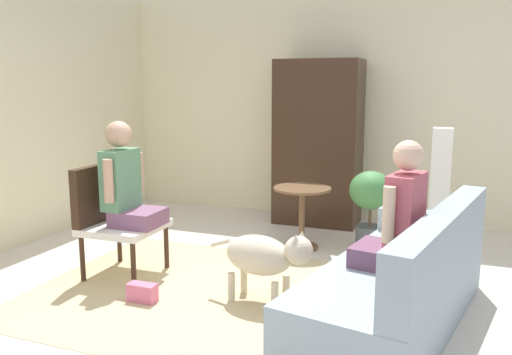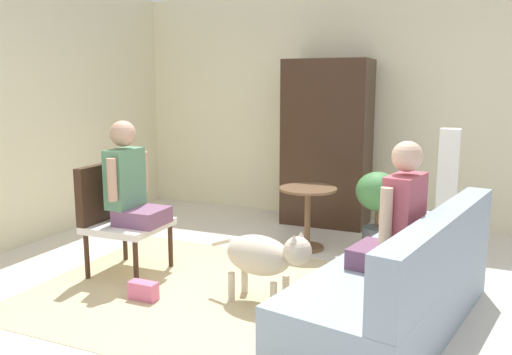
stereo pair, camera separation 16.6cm
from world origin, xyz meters
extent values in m
plane|color=beige|center=(0.00, 0.00, 0.00)|extent=(6.86, 6.86, 0.00)
cube|color=beige|center=(0.00, 2.92, 1.40)|extent=(5.97, 0.12, 2.81)
cube|color=#C6B284|center=(-0.14, 0.01, 0.00)|extent=(3.10, 2.28, 0.01)
cube|color=#8EA0AD|center=(1.15, 0.00, 0.21)|extent=(1.22, 2.20, 0.42)
cube|color=#8EA0AD|center=(1.47, -0.06, 0.63)|extent=(0.58, 2.08, 0.43)
cube|color=#8EA0AD|center=(1.34, 0.94, 0.51)|extent=(0.85, 0.34, 0.19)
cube|color=gray|center=(1.24, -0.55, 0.56)|extent=(0.16, 0.33, 0.28)
cube|color=tan|center=(1.35, 0.01, 0.56)|extent=(0.16, 0.33, 0.28)
cube|color=#C6B284|center=(1.47, 0.58, 0.56)|extent=(0.16, 0.34, 0.28)
cylinder|color=#382316|center=(-0.91, 0.42, 0.20)|extent=(0.04, 0.04, 0.41)
cylinder|color=#382316|center=(-0.90, -0.12, 0.20)|extent=(0.04, 0.04, 0.41)
cylinder|color=#382316|center=(-1.42, 0.41, 0.20)|extent=(0.04, 0.04, 0.41)
cylinder|color=#382316|center=(-1.41, -0.13, 0.20)|extent=(0.04, 0.04, 0.41)
cube|color=white|center=(-1.16, 0.14, 0.44)|extent=(0.62, 0.65, 0.06)
cube|color=#382316|center=(-1.42, 0.14, 0.72)|extent=(0.09, 0.64, 0.51)
cube|color=#68415C|center=(1.07, 0.02, 0.49)|extent=(0.43, 0.45, 0.14)
cube|color=#B24C59|center=(1.22, -0.01, 0.82)|extent=(0.25, 0.41, 0.52)
sphere|color=#DDB293|center=(1.22, -0.01, 1.20)|extent=(0.20, 0.20, 0.20)
cylinder|color=#DDB293|center=(1.14, -0.23, 0.85)|extent=(0.08, 0.08, 0.37)
cylinder|color=#DDB293|center=(1.23, 0.23, 0.85)|extent=(0.08, 0.08, 0.37)
cube|color=#7D506F|center=(-1.01, 0.15, 0.54)|extent=(0.40, 0.38, 0.14)
cube|color=#598C66|center=(-1.18, 0.14, 0.86)|extent=(0.19, 0.38, 0.51)
sphere|color=tan|center=(-1.18, 0.14, 1.25)|extent=(0.22, 0.22, 0.22)
cylinder|color=tan|center=(-1.14, 0.37, 0.89)|extent=(0.08, 0.08, 0.36)
cylinder|color=tan|center=(-1.13, -0.08, 0.89)|extent=(0.08, 0.08, 0.36)
cylinder|color=brown|center=(0.08, 1.44, 0.63)|extent=(0.58, 0.58, 0.02)
cylinder|color=brown|center=(0.08, 1.44, 0.31)|extent=(0.06, 0.06, 0.62)
cylinder|color=brown|center=(0.08, 1.44, 0.01)|extent=(0.34, 0.34, 0.03)
ellipsoid|color=beige|center=(0.15, 0.00, 0.38)|extent=(0.59, 0.39, 0.31)
sphere|color=beige|center=(0.49, -0.05, 0.47)|extent=(0.21, 0.21, 0.21)
cone|color=beige|center=(0.50, 0.00, 0.58)|extent=(0.06, 0.06, 0.06)
cone|color=beige|center=(0.48, -0.10, 0.58)|extent=(0.06, 0.06, 0.06)
cylinder|color=beige|center=(-0.19, 0.06, 0.42)|extent=(0.18, 0.07, 0.10)
cylinder|color=beige|center=(0.36, 0.06, 0.11)|extent=(0.06, 0.06, 0.23)
cylinder|color=beige|center=(0.33, -0.12, 0.11)|extent=(0.06, 0.06, 0.23)
cylinder|color=beige|center=(-0.02, 0.12, 0.11)|extent=(0.06, 0.06, 0.23)
cylinder|color=beige|center=(-0.05, -0.06, 0.11)|extent=(0.06, 0.06, 0.23)
cylinder|color=#4C5156|center=(0.73, 1.67, 0.12)|extent=(0.28, 0.28, 0.24)
cylinder|color=brown|center=(0.73, 1.67, 0.34)|extent=(0.03, 0.03, 0.20)
ellipsoid|color=#468345|center=(0.73, 1.67, 0.61)|extent=(0.43, 0.43, 0.39)
cube|color=#4C4742|center=(1.39, 1.59, 0.03)|extent=(0.20, 0.20, 0.06)
cube|color=white|center=(1.39, 1.59, 0.66)|extent=(0.18, 0.18, 1.21)
cube|color=#382316|center=(-0.04, 2.51, 0.98)|extent=(0.99, 0.56, 1.96)
cube|color=#D8668C|center=(-0.69, -0.32, 0.07)|extent=(0.23, 0.10, 0.15)
camera|label=1|loc=(1.52, -3.58, 1.67)|focal=36.75mm
camera|label=2|loc=(1.67, -3.52, 1.67)|focal=36.75mm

